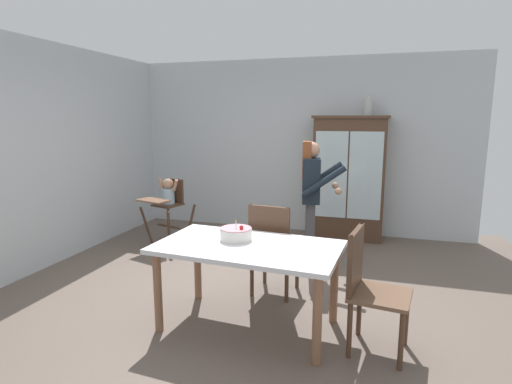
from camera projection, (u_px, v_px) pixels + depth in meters
The scene contains 11 objects.
ground_plane at pixel (249, 295), 4.18m from camera, with size 6.24×6.24×0.00m, color #66564C.
wall_back at pixel (299, 146), 6.41m from camera, with size 5.32×0.06×2.70m, color silver.
wall_left at pixel (31, 157), 4.68m from camera, with size 0.06×5.32×2.70m, color silver.
china_cabinet at pixel (349, 178), 6.01m from camera, with size 1.08×0.48×1.83m.
ceramic_vase at pixel (368, 107), 5.77m from camera, with size 0.13×0.13×0.27m.
high_chair_with_toddler at pixel (168, 199), 5.80m from camera, with size 0.71×0.79×0.95m.
adult_person at pixel (311, 189), 4.76m from camera, with size 0.57×0.55×1.53m.
dining_table at pixel (248, 256), 3.45m from camera, with size 1.60×0.98×0.74m.
birthday_cake at pixel (236, 234), 3.57m from camera, with size 0.28×0.28×0.19m.
dining_chair_far_side at pixel (272, 244), 4.06m from camera, with size 0.48×0.48×0.96m.
dining_chair_right_end at pixel (367, 282), 3.12m from camera, with size 0.50×0.50×0.96m.
Camera 1 is at (1.20, -3.73, 1.80)m, focal length 28.49 mm.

